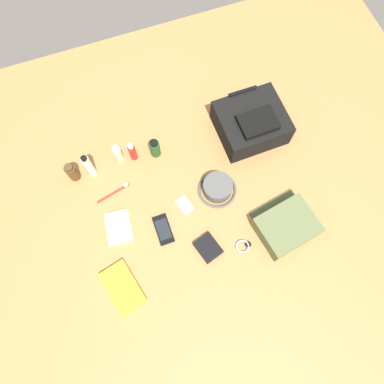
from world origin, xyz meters
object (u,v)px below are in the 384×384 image
Objects in this scene: cell_phone at (163,230)px; toothbrush at (115,192)px; sunscreen_spray at (133,152)px; paperback_novel at (123,287)px; wallet at (208,248)px; bucket_hat at (218,188)px; lotion_bottle at (118,154)px; shampoo_bottle at (155,148)px; toiletry_pouch at (286,226)px; toothpaste_tube at (89,166)px; backpack at (251,123)px; cologne_bottle at (72,172)px; media_player at (185,205)px; wristwatch at (243,246)px; notepad at (119,227)px.

cell_phone is 0.29m from toothbrush.
sunscreen_spray is 0.54× the size of paperback_novel.
sunscreen_spray is 0.57m from wallet.
bucket_hat is at bearing 44.15° from wallet.
bucket_hat is 0.49m from lotion_bottle.
cell_phone is 0.22m from wallet.
toiletry_pouch is at bearing -52.10° from shampoo_bottle.
toothbrush is at bearing -61.32° from toothpaste_tube.
backpack is at bearing -5.88° from lotion_bottle.
cologne_bottle is at bearing 178.20° from shampoo_bottle.
shampoo_bottle is 0.30m from media_player.
lotion_bottle is 1.70× the size of wristwatch.
sunscreen_spray reaches higher than cell_phone.
lotion_bottle is 0.72m from wristwatch.
bucket_hat is 0.29m from wristwatch.
shampoo_bottle is 0.50× the size of paperback_novel.
cell_phone is (-0.30, -0.10, -0.03)m from bucket_hat.
cologne_bottle is 0.92× the size of sunscreen_spray.
cell_phone is at bearing -78.05° from lotion_bottle.
cologne_bottle is 0.85m from wristwatch.
lotion_bottle is 0.07m from sunscreen_spray.
shampoo_bottle is 0.41m from notepad.
lotion_bottle is 0.42m from cell_phone.
media_player is 0.64× the size of notepad.
toothpaste_tube is 0.78m from wristwatch.
cologne_bottle is 0.71m from wallet.
media_player is at bearing 30.91° from cell_phone.
notepad is at bearing -132.37° from shampoo_bottle.
toiletry_pouch is 1.24× the size of paperback_novel.
toothbrush is (-0.14, -0.14, -0.05)m from sunscreen_spray.
cologne_bottle is 0.50m from cell_phone.
toiletry_pouch is 0.78m from sunscreen_spray.
media_player is at bearing 146.70° from toiletry_pouch.
lotion_bottle is (-0.60, 0.58, 0.02)m from toiletry_pouch.
bucket_hat is 1.33× the size of cell_phone.
cologne_bottle is (-0.82, 0.56, 0.01)m from toiletry_pouch.
wallet is at bearing -65.93° from lotion_bottle.
wallet is (0.16, -0.15, 0.01)m from cell_phone.
toothbrush is at bearing -133.23° from sunscreen_spray.
wristwatch is at bearing -43.12° from toothbrush.
toiletry_pouch reaches higher than wristwatch.
cell_phone is at bearing -102.84° from shampoo_bottle.
bucket_hat is 2.54× the size of wristwatch.
backpack is 1.38× the size of paperback_novel.
wristwatch is 0.16m from wallet.
toothpaste_tube is at bearing 177.19° from backpack.
wristwatch is at bearing -115.18° from backpack.
bucket_hat is 0.59m from toothpaste_tube.
backpack is at bearing -4.51° from shampoo_bottle.
shampoo_bottle is 0.61m from wristwatch.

